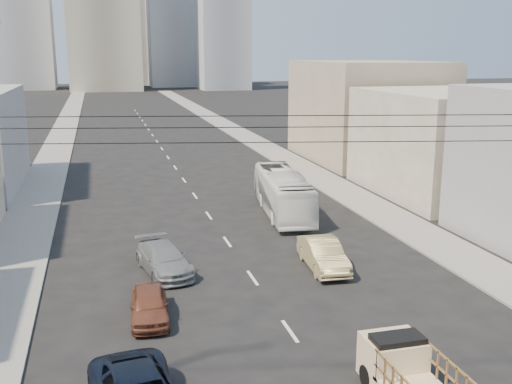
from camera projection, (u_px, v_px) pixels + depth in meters
name	position (u px, v px, depth m)	size (l,w,h in m)	color
sidewalk_left	(62.00, 136.00, 79.43)	(3.50, 180.00, 0.12)	gray
sidewalk_right	(234.00, 130.00, 85.27)	(3.50, 180.00, 0.12)	gray
lane_dashes	(165.00, 153.00, 66.36)	(0.15, 104.00, 0.01)	silver
flatbed_pickup	(409.00, 371.00, 18.88)	(1.95, 4.41, 1.90)	beige
city_bus	(283.00, 193.00, 41.15)	(2.49, 10.63, 2.96)	white
sedan_brown	(149.00, 305.00, 24.89)	(1.55, 3.85, 1.31)	brown
sedan_tan	(323.00, 254.00, 30.78)	(1.64, 4.69, 1.55)	tan
sedan_grey	(164.00, 259.00, 30.23)	(2.01, 4.96, 1.44)	gray
overhead_wires	(370.00, 128.00, 15.84)	(23.01, 5.02, 0.72)	black
bldg_right_mid	(449.00, 143.00, 46.77)	(11.00, 14.00, 8.00)	#A59D85
bldg_right_far	(367.00, 111.00, 61.72)	(12.00, 16.00, 10.00)	gray
midrise_ne	(173.00, 23.00, 190.52)	(16.00, 16.00, 40.00)	#94959C
midrise_nw	(26.00, 31.00, 175.56)	(15.00, 15.00, 34.00)	#94959C
midrise_back	(132.00, 18.00, 201.20)	(18.00, 18.00, 44.00)	gray
midrise_east	(223.00, 41.00, 176.05)	(14.00, 14.00, 28.00)	#94959C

